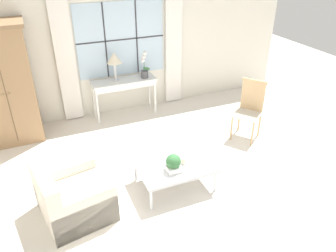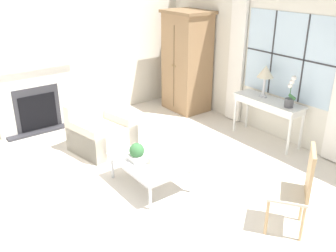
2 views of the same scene
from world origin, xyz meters
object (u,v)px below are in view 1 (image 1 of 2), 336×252
object	(u,v)px
armchair_upholstered	(73,197)
potted_orchid	(144,68)
coffee_table	(175,165)
potted_plant_small	(173,163)
console_table	(124,84)
pillar_candle	(183,161)
side_chair_wooden	(250,106)
table_lamp	(114,59)
armoire	(6,84)

from	to	relation	value
armchair_upholstered	potted_orchid	bearing A→B (deg)	52.84
coffee_table	potted_plant_small	bearing A→B (deg)	-121.14
console_table	pillar_candle	world-z (taller)	console_table
console_table	armchair_upholstered	bearing A→B (deg)	-119.94
side_chair_wooden	coffee_table	world-z (taller)	side_chair_wooden
console_table	armchair_upholstered	xyz separation A→B (m)	(-1.42, -2.46, -0.38)
pillar_candle	table_lamp	bearing A→B (deg)	95.70
side_chair_wooden	pillar_candle	world-z (taller)	side_chair_wooden
potted_orchid	coffee_table	size ratio (longest dim) A/B	0.49
table_lamp	armchair_upholstered	world-z (taller)	table_lamp
armchair_upholstered	side_chair_wooden	world-z (taller)	side_chair_wooden
console_table	armoire	bearing A→B (deg)	-176.65
armchair_upholstered	side_chair_wooden	size ratio (longest dim) A/B	0.96
potted_plant_small	pillar_candle	world-z (taller)	potted_plant_small
armoire	coffee_table	world-z (taller)	armoire
console_table	coffee_table	world-z (taller)	console_table
table_lamp	armchair_upholstered	xyz separation A→B (m)	(-1.27, -2.48, -0.91)
coffee_table	side_chair_wooden	bearing A→B (deg)	23.76
table_lamp	armchair_upholstered	distance (m)	2.93
armoire	armchair_upholstered	distance (m)	2.53
table_lamp	side_chair_wooden	bearing A→B (deg)	-41.08
armchair_upholstered	potted_plant_small	world-z (taller)	armchair_upholstered
potted_orchid	potted_plant_small	distance (m)	2.64
pillar_candle	armchair_upholstered	bearing A→B (deg)	178.20
pillar_candle	side_chair_wooden	bearing A→B (deg)	26.65
console_table	potted_plant_small	size ratio (longest dim) A/B	4.92
console_table	armchair_upholstered	world-z (taller)	armchair_upholstered
console_table	potted_plant_small	world-z (taller)	console_table
armoire	side_chair_wooden	bearing A→B (deg)	-21.96
side_chair_wooden	coffee_table	bearing A→B (deg)	-156.24
table_lamp	potted_orchid	world-z (taller)	table_lamp
coffee_table	potted_plant_small	distance (m)	0.24
console_table	side_chair_wooden	distance (m)	2.44
potted_orchid	side_chair_wooden	bearing A→B (deg)	-50.03
side_chair_wooden	pillar_candle	distance (m)	1.88
console_table	coffee_table	distance (m)	2.47
console_table	table_lamp	xyz separation A→B (m)	(-0.15, 0.02, 0.53)
console_table	table_lamp	bearing A→B (deg)	172.18
console_table	coffee_table	xyz separation A→B (m)	(0.00, -2.45, -0.30)
potted_orchid	coffee_table	distance (m)	2.52
armoire	side_chair_wooden	xyz separation A→B (m)	(3.83, -1.54, -0.44)
armchair_upholstered	potted_plant_small	xyz separation A→B (m)	(1.33, -0.14, 0.24)
coffee_table	potted_orchid	bearing A→B (deg)	80.22
console_table	pillar_candle	xyz separation A→B (m)	(0.11, -2.51, -0.22)
console_table	potted_orchid	bearing A→B (deg)	-4.77
coffee_table	armoire	bearing A→B (deg)	131.34
potted_orchid	side_chair_wooden	xyz separation A→B (m)	(1.36, -1.63, -0.35)
armchair_upholstered	pillar_candle	distance (m)	1.53
armchair_upholstered	pillar_candle	size ratio (longest dim) A/B	8.81
potted_orchid	potted_plant_small	world-z (taller)	potted_orchid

